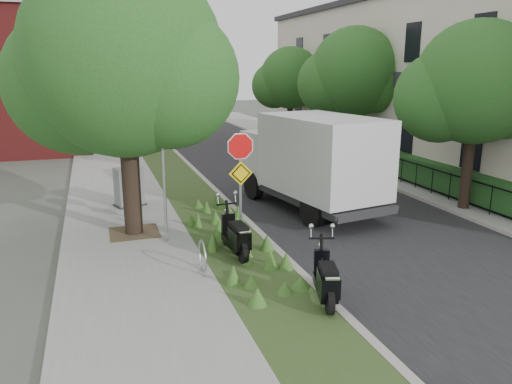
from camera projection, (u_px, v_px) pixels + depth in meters
ground at (298, 254)px, 13.23m from camera, size 120.00×120.00×0.00m
sidewalk_near at (114, 182)px, 21.14m from camera, size 3.50×60.00×0.12m
verge at (178, 178)px, 21.98m from camera, size 2.00×60.00×0.12m
kerb_near at (201, 176)px, 22.28m from camera, size 0.20×60.00×0.13m
road at (274, 173)px, 23.35m from camera, size 7.00×60.00×0.01m
kerb_far at (341, 167)px, 24.40m from camera, size 0.20×60.00×0.13m
footpath_far at (372, 165)px, 24.91m from camera, size 3.20×60.00×0.12m
street_tree_main at (121, 68)px, 13.46m from camera, size 6.21×5.54×7.66m
bare_post at (164, 170)px, 13.40m from camera, size 0.08×0.08×4.00m
bike_hoop at (202, 256)px, 11.74m from camera, size 0.06×0.78×0.77m
sign_assembly at (241, 167)px, 12.78m from camera, size 0.94×0.08×3.22m
fence_far at (354, 154)px, 24.46m from camera, size 0.04×24.00×1.00m
hedge_far at (367, 153)px, 24.67m from camera, size 1.00×24.00×1.10m
terrace_houses at (434, 80)px, 24.91m from camera, size 7.40×26.40×8.20m
brick_building at (7, 77)px, 29.59m from camera, size 9.40×10.40×8.30m
far_tree_a at (473, 89)px, 16.21m from camera, size 4.60×4.10×6.22m
far_tree_b at (353, 77)px, 23.52m from camera, size 4.83×4.31×6.56m
far_tree_c at (289, 81)px, 30.99m from camera, size 4.37×3.89×5.93m
scooter_near at (237, 240)px, 12.65m from camera, size 0.44×1.92×0.91m
scooter_far at (326, 284)px, 10.12m from camera, size 0.73×1.80×0.88m
box_truck at (312, 158)px, 16.93m from camera, size 3.42×6.49×2.79m
utility_cabinet at (129, 187)px, 17.29m from camera, size 1.17×0.96×1.35m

